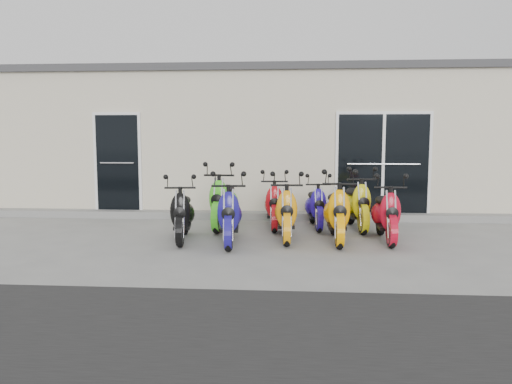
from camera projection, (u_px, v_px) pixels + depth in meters
The scene contains 15 objects.
ground at pixel (253, 238), 8.82m from camera, with size 80.00×80.00×0.00m, color gray.
building at pixel (269, 143), 13.79m from camera, with size 14.00×6.00×3.20m, color beige.
roof_cap at pixel (269, 81), 13.60m from camera, with size 14.20×6.20×0.16m, color #3F3F42.
front_step at pixel (261, 216), 10.81m from camera, with size 14.00×0.40×0.15m, color gray.
door_left at pixel (118, 160), 11.07m from camera, with size 1.07×0.08×2.22m, color black.
door_right at pixel (383, 161), 10.63m from camera, with size 2.02×0.08×2.22m, color black.
scooter_front_black at pixel (182, 207), 8.54m from camera, with size 0.58×1.60×1.18m, color black, non-canonical shape.
scooter_front_blue at pixel (230, 207), 8.28m from camera, with size 0.62×1.70×1.25m, color navy, non-canonical shape.
scooter_front_orange_a at pixel (286, 205), 8.61m from camera, with size 0.60×1.66×1.22m, color orange, non-canonical shape.
scooter_front_orange_b at pixel (337, 205), 8.43m from camera, with size 0.63×1.72×1.27m, color #FFA200, non-canonical shape.
scooter_front_red at pixel (386, 207), 8.47m from camera, with size 0.59×1.62×1.20m, color red, non-canonical shape.
scooter_back_green at pixel (223, 194), 9.69m from camera, with size 0.65×1.79×1.32m, color #46D322, non-canonical shape.
scooter_back_red at pixel (274, 198), 9.73m from camera, with size 0.58×1.59×1.17m, color red, non-canonical shape.
scooter_back_blue at pixel (316, 200), 9.72m from camera, with size 0.54×1.49×1.10m, color #23119D, non-canonical shape.
scooter_back_yellow at pixel (357, 197), 9.56m from camera, with size 0.61×1.68×1.24m, color yellow, non-canonical shape.
Camera 1 is at (0.70, -8.64, 1.80)m, focal length 35.00 mm.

